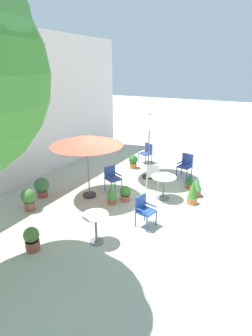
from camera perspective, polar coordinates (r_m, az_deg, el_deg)
The scene contains 20 objects.
ground_plane at distance 9.20m, azimuth 0.70°, elevation -5.70°, with size 60.00×60.00×0.00m, color #B1B39E.
villa_facade at distance 10.81m, azimuth -18.75°, elevation 12.18°, with size 10.61×0.30×5.38m, color silver.
patio_umbrella_0 at distance 9.96m, azimuth 5.05°, elevation 10.19°, with size 2.37×2.37×2.52m.
patio_umbrella_1 at distance 8.50m, azimuth -8.36°, elevation 5.81°, with size 2.30×2.30×2.18m.
cafe_table_0 at distance 8.81m, azimuth 8.01°, elevation -3.21°, with size 0.80×0.80×0.78m.
cafe_table_1 at distance 6.66m, azimuth -6.46°, elevation -11.64°, with size 0.64×0.64×0.78m.
patio_chair_0 at distance 12.17m, azimuth 4.43°, elevation 3.48°, with size 0.59×0.62×0.88m.
patio_chair_1 at distance 9.58m, azimuth 5.72°, elevation -1.26°, with size 0.59×0.58×0.90m.
patio_chair_2 at distance 7.31m, azimuth 3.83°, elevation -8.63°, with size 0.54×0.52×0.87m.
patio_chair_3 at distance 10.75m, azimuth 12.62°, elevation 0.83°, with size 0.53×0.55×0.93m.
patio_chair_4 at distance 9.33m, azimuth -2.99°, elevation -1.86°, with size 0.62×0.63×0.87m.
potted_plant_0 at distance 8.72m, azimuth -0.15°, elevation -5.36°, with size 0.35×0.35×0.50m.
potted_plant_1 at distance 8.47m, azimuth -3.05°, elevation -5.10°, with size 0.32×0.32×0.78m.
potted_plant_2 at distance 8.73m, azimuth 14.05°, elevation -4.98°, with size 0.33×0.33×0.82m.
potted_plant_3 at distance 6.87m, azimuth -19.44°, elevation -14.01°, with size 0.37×0.37×0.60m.
potted_plant_4 at distance 9.30m, azimuth 14.72°, elevation -3.91°, with size 0.39×0.39×0.62m.
potted_plant_5 at distance 9.88m, azimuth 13.41°, elevation -2.55°, with size 0.35×0.35×0.54m.
potted_plant_6 at distance 9.35m, azimuth -17.53°, elevation -3.77°, with size 0.49×0.49×0.67m.
potted_plant_7 at distance 8.62m, azimuth -20.00°, elevation -6.07°, with size 0.45×0.45×0.69m.
potted_plant_8 at distance 11.49m, azimuth 1.55°, elevation 1.50°, with size 0.39×0.39×0.58m.
Camera 1 is at (-7.28, -3.87, 4.08)m, focal length 28.61 mm.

